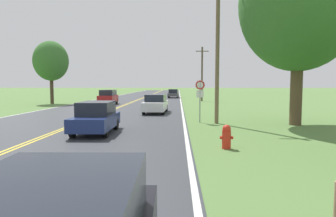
{
  "coord_description": "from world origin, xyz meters",
  "views": [
    {
      "loc": [
        6.13,
        1.78,
        2.4
      ],
      "look_at": [
        5.66,
        15.69,
        1.27
      ],
      "focal_mm": 32.0,
      "sensor_mm": 36.0,
      "label": 1
    }
  ],
  "objects": [
    {
      "name": "tree_mid_treeline",
      "position": [
        13.04,
        19.55,
        7.03
      ],
      "size": [
        6.82,
        6.82,
        10.98
      ],
      "color": "brown",
      "rests_on": "ground"
    },
    {
      "name": "utility_pole_midground",
      "position": [
        8.49,
        20.08,
        4.99
      ],
      "size": [
        1.8,
        0.24,
        9.67
      ],
      "color": "brown",
      "rests_on": "ground"
    },
    {
      "name": "car_dark_blue_sedan_mid_near",
      "position": [
        2.11,
        16.24,
        0.77
      ],
      "size": [
        1.8,
        3.95,
        1.54
      ],
      "rotation": [
        0.0,
        0.0,
        -1.55
      ],
      "color": "black",
      "rests_on": "ground"
    },
    {
      "name": "fire_hydrant",
      "position": [
        7.94,
        12.87,
        0.46
      ],
      "size": [
        0.49,
        0.33,
        0.9
      ],
      "color": "red",
      "rests_on": "ground"
    },
    {
      "name": "tree_left_verge",
      "position": [
        -9.37,
        38.01,
        5.2
      ],
      "size": [
        4.18,
        4.18,
        7.63
      ],
      "color": "#473828",
      "rests_on": "ground"
    },
    {
      "name": "car_red_suv_receding",
      "position": [
        -2.1,
        36.7,
        0.91
      ],
      "size": [
        1.87,
        4.23,
        1.74
      ],
      "rotation": [
        0.0,
        0.0,
        1.61
      ],
      "color": "black",
      "rests_on": "ground"
    },
    {
      "name": "car_dark_grey_sedan_distant",
      "position": [
        5.28,
        54.54,
        0.78
      ],
      "size": [
        1.93,
        4.5,
        1.52
      ],
      "rotation": [
        0.0,
        0.0,
        -1.61
      ],
      "color": "black",
      "rests_on": "ground"
    },
    {
      "name": "car_white_sedan_mid_far",
      "position": [
        4.26,
        26.66,
        0.78
      ],
      "size": [
        1.97,
        4.71,
        1.55
      ],
      "rotation": [
        0.0,
        0.0,
        -1.62
      ],
      "color": "black",
      "rests_on": "ground"
    },
    {
      "name": "utility_pole_far",
      "position": [
        9.47,
        44.07,
        3.94
      ],
      "size": [
        1.8,
        0.24,
        7.58
      ],
      "color": "brown",
      "rests_on": "ground"
    },
    {
      "name": "traffic_sign",
      "position": [
        7.5,
        20.46,
        2.0
      ],
      "size": [
        0.6,
        0.1,
        2.65
      ],
      "color": "gray",
      "rests_on": "ground"
    }
  ]
}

